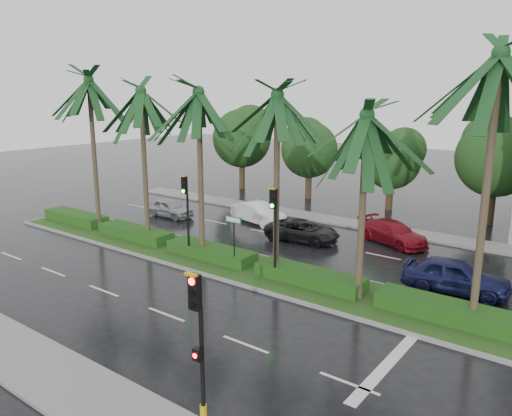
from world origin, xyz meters
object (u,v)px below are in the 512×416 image
Objects in this scene: signal_near at (199,346)px; car_red at (393,233)px; car_white at (258,213)px; car_darkgrey at (302,231)px; car_blue at (456,276)px; signal_median_left at (186,204)px; street_sign at (234,229)px; car_silver at (170,208)px.

signal_near is 0.97× the size of car_red.
signal_near is 21.37m from car_white.
car_red reaches higher than car_darkgrey.
car_darkgrey is at bearing 68.14° from car_blue.
signal_median_left is 13.29m from car_blue.
car_silver is at bearing 151.63° from street_sign.
car_darkgrey is 5.24m from car_red.
signal_near reaches higher than car_silver.
street_sign reaches higher than car_white.
car_white is 0.94× the size of car_red.
car_red is 1.00× the size of car_blue.
signal_near is at bearing -44.09° from signal_median_left.
signal_near is 0.99× the size of car_darkgrey.
street_sign reaches higher than car_red.
signal_near is at bearing -135.78° from car_white.
signal_median_left is 9.80m from car_silver.
car_white reaches higher than car_darkgrey.
car_red is (9.00, 0.99, -0.04)m from car_white.
signal_near reaches higher than car_red.
car_white is 0.94× the size of car_blue.
car_white is (-4.50, 8.05, -1.43)m from street_sign.
car_blue reaches higher than car_red.
car_silver is 0.81× the size of car_red.
car_red is at bearing -72.19° from car_white.
car_white is 14.65m from car_blue.
street_sign is at bearing 172.45° from car_darkgrey.
car_silver is (-17.50, 15.54, -1.88)m from signal_near.
signal_median_left is 7.58m from car_darkgrey.
signal_near is 13.93m from car_blue.
signal_near is 17.78m from car_darkgrey.
signal_median_left is at bearing 147.83° from car_darkgrey.
street_sign is 0.58× the size of car_red.
car_white is 4.81m from car_darkgrey.
signal_median_left reaches higher than signal_near.
car_silver is at bearing 138.39° from signal_near.
car_white is 9.05m from car_red.
car_blue reaches higher than car_silver.
signal_median_left reaches higher than car_darkgrey.
signal_median_left reaches higher than car_silver.
car_red is (4.50, 9.04, -1.47)m from street_sign.
car_silver is at bearing 125.14° from car_red.
car_red reaches higher than car_silver.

